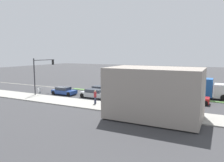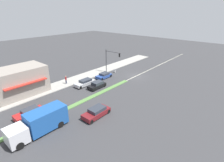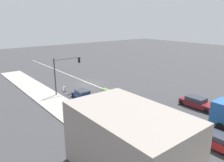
% 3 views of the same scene
% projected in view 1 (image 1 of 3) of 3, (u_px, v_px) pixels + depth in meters
% --- Properties ---
extents(ground_plane, '(160.00, 160.00, 0.00)m').
position_uv_depth(ground_plane, '(148.00, 96.00, 33.52)').
color(ground_plane, '#38383A').
extents(sidewalk_right, '(4.00, 73.00, 0.12)m').
position_uv_depth(sidewalk_right, '(128.00, 109.00, 25.32)').
color(sidewalk_right, '#9E9B93').
rests_on(sidewalk_right, ground).
extents(median_strip, '(0.90, 46.00, 0.10)m').
position_uv_depth(median_strip, '(212.00, 101.00, 29.47)').
color(median_strip, '#568442').
rests_on(median_strip, ground).
extents(lane_marking_center, '(0.16, 60.00, 0.01)m').
position_uv_depth(lane_marking_center, '(57.00, 87.00, 41.59)').
color(lane_marking_center, beige).
rests_on(lane_marking_center, ground).
extents(building_corner_store, '(6.23, 9.07, 4.99)m').
position_uv_depth(building_corner_store, '(154.00, 93.00, 21.69)').
color(building_corner_store, gray).
rests_on(building_corner_store, sidewalk_right).
extents(traffic_signal_main, '(4.59, 0.34, 5.60)m').
position_uv_depth(traffic_signal_main, '(41.00, 70.00, 34.66)').
color(traffic_signal_main, '#333338').
rests_on(traffic_signal_main, sidewalk_right).
extents(pedestrian, '(0.34, 0.34, 1.72)m').
position_uv_depth(pedestrian, '(95.00, 97.00, 27.71)').
color(pedestrian, '#282D42').
rests_on(pedestrian, sidewalk_right).
extents(warning_aframe_sign, '(0.45, 0.53, 0.84)m').
position_uv_depth(warning_aframe_sign, '(40.00, 90.00, 35.97)').
color(warning_aframe_sign, silver).
rests_on(warning_aframe_sign, ground).
extents(delivery_truck, '(2.44, 7.50, 2.87)m').
position_uv_depth(delivery_truck, '(200.00, 88.00, 32.02)').
color(delivery_truck, silver).
rests_on(delivery_truck, ground).
extents(hatchback_red, '(1.83, 4.18, 1.34)m').
position_uv_depth(hatchback_red, '(192.00, 98.00, 28.51)').
color(hatchback_red, '#AD1E1E').
rests_on(hatchback_red, ground).
extents(suv_black, '(1.78, 3.81, 1.31)m').
position_uv_depth(suv_black, '(100.00, 90.00, 34.68)').
color(suv_black, black).
rests_on(suv_black, ground).
extents(coupe_blue, '(1.82, 3.82, 1.20)m').
position_uv_depth(coupe_blue, '(64.00, 91.00, 34.48)').
color(coupe_blue, '#284793').
rests_on(coupe_blue, ground).
extents(sedan_maroon, '(1.92, 4.37, 1.35)m').
position_uv_depth(sedan_maroon, '(157.00, 87.00, 37.83)').
color(sedan_maroon, maroon).
rests_on(sedan_maroon, ground).
extents(sedan_silver, '(1.73, 4.51, 1.28)m').
position_uv_depth(sedan_silver, '(95.00, 94.00, 31.88)').
color(sedan_silver, '#B7BABF').
rests_on(sedan_silver, ground).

